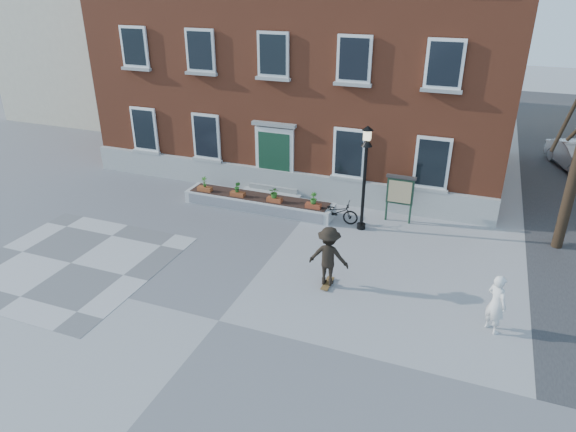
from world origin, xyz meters
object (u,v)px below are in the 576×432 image
at_px(bystander, 496,304).
at_px(skateboarder, 329,256).
at_px(lamp_post, 365,164).
at_px(bicycle, 336,212).
at_px(parked_car, 576,156).
at_px(notice_board, 400,191).

height_order(bystander, skateboarder, skateboarder).
bearing_deg(lamp_post, bystander, -44.84).
xyz_separation_m(bicycle, bystander, (5.71, -4.82, 0.40)).
distance_m(bystander, skateboarder, 4.75).
relative_size(lamp_post, skateboarder, 2.02).
xyz_separation_m(parked_car, bystander, (-3.41, -14.68, 0.19)).
bearing_deg(bystander, lamp_post, 0.65).
bearing_deg(lamp_post, notice_board, 43.17).
bearing_deg(skateboarder, notice_board, 77.15).
relative_size(bicycle, lamp_post, 0.43).
relative_size(notice_board, skateboarder, 0.96).
height_order(parked_car, lamp_post, lamp_post).
distance_m(bystander, notice_board, 6.75).
distance_m(bicycle, notice_board, 2.50).
distance_m(bystander, lamp_post, 6.82).
relative_size(bicycle, parked_car, 0.42).
xyz_separation_m(bicycle, parked_car, (9.12, 9.86, 0.21)).
distance_m(parked_car, lamp_post, 13.02).
relative_size(parked_car, lamp_post, 1.00).
distance_m(parked_car, skateboarder, 16.33).
bearing_deg(bystander, bicycle, 5.30).
bearing_deg(skateboarder, lamp_post, 89.48).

